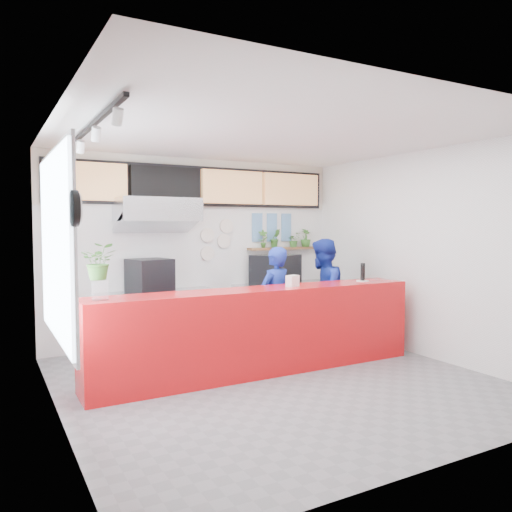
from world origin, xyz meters
name	(u,v)px	position (x,y,z in m)	size (l,w,h in m)	color
floor	(276,381)	(0.00, 0.00, 0.00)	(5.00, 5.00, 0.00)	slate
ceiling	(277,134)	(0.00, 0.00, 3.00)	(5.00, 5.00, 0.00)	silver
wall_back	(198,250)	(0.00, 2.50, 1.50)	(5.00, 5.00, 0.00)	white
wall_left	(57,268)	(-2.50, 0.00, 1.50)	(5.00, 5.00, 0.00)	white
wall_right	(424,254)	(2.50, 0.00, 1.50)	(5.00, 5.00, 0.00)	white
service_counter	(260,331)	(0.00, 0.40, 0.55)	(4.50, 0.60, 1.10)	red
cream_band	(198,183)	(0.00, 2.49, 2.60)	(5.00, 0.02, 0.80)	beige
prep_bench	(158,321)	(-0.80, 2.20, 0.45)	(1.80, 0.60, 0.90)	#B2B5BA
panini_oven	(150,275)	(-0.92, 2.20, 1.15)	(0.56, 0.56, 0.51)	black
extraction_hood	(157,210)	(-0.80, 2.15, 2.15)	(1.20, 0.70, 0.35)	#B2B5BA
hood_lip	(158,223)	(-0.80, 2.15, 1.95)	(1.20, 0.70, 0.08)	#B2B5BA
right_bench	(285,309)	(1.50, 2.20, 0.45)	(1.80, 0.60, 0.90)	#B2B5BA
espresso_machine	(276,269)	(1.31, 2.20, 1.15)	(0.78, 0.56, 0.50)	black
espresso_tray	(276,256)	(1.31, 2.20, 1.38)	(0.63, 0.44, 0.06)	#B8BBBF
herb_shelf	(284,248)	(1.60, 2.40, 1.50)	(1.40, 0.18, 0.04)	brown
menu_board_far_left	(89,181)	(-1.75, 2.38, 2.55)	(1.10, 0.10, 0.55)	tan
menu_board_mid_left	(166,184)	(-0.59, 2.38, 2.55)	(1.10, 0.10, 0.55)	black
menu_board_mid_right	(232,187)	(0.57, 2.38, 2.55)	(1.10, 0.10, 0.55)	tan
menu_board_far_right	(291,190)	(1.73, 2.38, 2.55)	(1.10, 0.10, 0.55)	tan
soffit	(199,186)	(0.00, 2.46, 2.55)	(4.80, 0.04, 0.65)	black
window_pane	(55,246)	(-2.47, 0.30, 1.70)	(0.04, 2.20, 1.90)	silver
window_frame	(57,246)	(-2.45, 0.30, 1.70)	(0.03, 2.30, 2.00)	#B2B5BA
wall_clock_rim	(75,208)	(-2.46, -0.90, 2.05)	(0.30, 0.30, 0.05)	black
wall_clock_face	(78,208)	(-2.43, -0.90, 2.05)	(0.26, 0.26, 0.02)	white
track_rail	(96,122)	(-2.10, 0.00, 2.94)	(0.05, 2.40, 0.04)	black
dec_plate_a	(207,235)	(0.15, 2.47, 1.75)	(0.24, 0.24, 0.03)	silver
dec_plate_b	(224,241)	(0.45, 2.47, 1.65)	(0.24, 0.24, 0.03)	silver
dec_plate_c	(207,253)	(0.15, 2.47, 1.45)	(0.24, 0.24, 0.03)	silver
dec_plate_d	(226,226)	(0.50, 2.47, 1.90)	(0.24, 0.24, 0.03)	silver
photo_frame_a	(257,220)	(1.10, 2.48, 2.00)	(0.20, 0.02, 0.25)	#598CBF
photo_frame_b	(272,220)	(1.40, 2.48, 2.00)	(0.20, 0.02, 0.25)	#598CBF
photo_frame_c	(286,220)	(1.70, 2.48, 2.00)	(0.20, 0.02, 0.25)	#598CBF
photo_frame_d	(257,235)	(1.10, 2.48, 1.75)	(0.20, 0.02, 0.25)	#598CBF
photo_frame_e	(272,234)	(1.40, 2.48, 1.75)	(0.20, 0.02, 0.25)	#598CBF
photo_frame_f	(286,234)	(1.70, 2.48, 1.75)	(0.20, 0.02, 0.25)	#598CBF
staff_center	(275,302)	(0.59, 1.02, 0.80)	(0.58, 0.38, 1.60)	navy
staff_right	(322,294)	(1.46, 1.04, 0.85)	(0.83, 0.65, 1.71)	navy
herb_a	(263,239)	(1.17, 2.40, 1.68)	(0.17, 0.12, 0.32)	#346924
herb_b	(275,238)	(1.42, 2.40, 1.68)	(0.18, 0.15, 0.33)	#346924
herb_c	(294,240)	(1.81, 2.40, 1.65)	(0.24, 0.20, 0.26)	#346924
herb_d	(306,238)	(2.07, 2.40, 1.68)	(0.18, 0.16, 0.33)	#346924
glass_vase	(100,290)	(-2.02, 0.37, 1.21)	(0.18, 0.18, 0.22)	white
basil_vase	(99,261)	(-2.02, 0.37, 1.52)	(0.36, 0.32, 0.40)	#346924
napkin_holder	(292,281)	(0.47, 0.37, 1.17)	(0.17, 0.11, 0.15)	white
white_plate	(363,281)	(1.70, 0.39, 1.11)	(0.19, 0.19, 0.01)	white
pepper_mill	(363,272)	(1.70, 0.39, 1.24)	(0.06, 0.06, 0.25)	black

